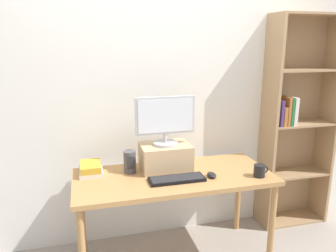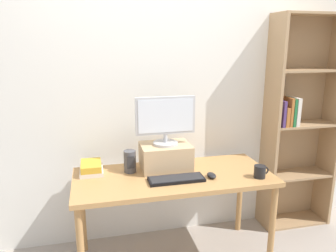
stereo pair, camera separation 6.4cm
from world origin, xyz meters
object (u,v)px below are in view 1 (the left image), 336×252
(desk, at_px, (174,184))
(computer_mouse, at_px, (212,175))
(coffee_mug, at_px, (260,171))
(book_stack, at_px, (91,168))
(computer_monitor, at_px, (165,119))
(desk_speaker, at_px, (130,162))
(bookshelf_unit, at_px, (295,122))
(riser_box, at_px, (165,156))
(keyboard, at_px, (177,179))

(desk, height_order, computer_mouse, computer_mouse)
(coffee_mug, bearing_deg, book_stack, 162.36)
(computer_monitor, relative_size, coffee_mug, 4.01)
(desk_speaker, bearing_deg, bookshelf_unit, 6.57)
(bookshelf_unit, distance_m, computer_monitor, 1.35)
(riser_box, distance_m, computer_monitor, 0.31)
(book_stack, distance_m, desk_speaker, 0.31)
(riser_box, xyz_separation_m, coffee_mug, (0.66, -0.35, -0.06))
(computer_mouse, distance_m, coffee_mug, 0.37)
(keyboard, xyz_separation_m, desk_speaker, (-0.31, 0.25, 0.08))
(coffee_mug, bearing_deg, computer_monitor, 152.25)
(desk, xyz_separation_m, coffee_mug, (0.63, -0.20, 0.13))
(riser_box, bearing_deg, desk, -78.48)
(computer_monitor, height_order, coffee_mug, computer_monitor)
(riser_box, distance_m, desk_speaker, 0.29)
(desk, relative_size, riser_box, 3.85)
(coffee_mug, bearing_deg, desk, 162.29)
(computer_mouse, distance_m, book_stack, 0.95)
(bookshelf_unit, distance_m, computer_mouse, 1.15)
(riser_box, bearing_deg, bookshelf_unit, 7.63)
(desk, relative_size, keyboard, 3.67)
(computer_mouse, relative_size, desk_speaker, 0.59)
(riser_box, relative_size, coffee_mug, 3.36)
(bookshelf_unit, height_order, book_stack, bookshelf_unit)
(bookshelf_unit, xyz_separation_m, coffee_mug, (-0.67, -0.53, -0.22))
(keyboard, distance_m, coffee_mug, 0.65)
(riser_box, relative_size, computer_monitor, 0.84)
(computer_monitor, relative_size, book_stack, 1.85)
(book_stack, distance_m, coffee_mug, 1.32)
(book_stack, bearing_deg, bookshelf_unit, 3.82)
(book_stack, bearing_deg, coffee_mug, -17.64)
(keyboard, bearing_deg, coffee_mug, -7.84)
(computer_monitor, xyz_separation_m, coffee_mug, (0.66, -0.35, -0.37))
(desk, bearing_deg, bookshelf_unit, 14.08)
(bookshelf_unit, xyz_separation_m, computer_monitor, (-1.33, -0.18, 0.15))
(keyboard, bearing_deg, desk_speaker, 141.24)
(computer_mouse, height_order, book_stack, book_stack)
(computer_mouse, bearing_deg, keyboard, 178.76)
(riser_box, distance_m, computer_mouse, 0.41)
(keyboard, xyz_separation_m, computer_mouse, (0.28, -0.01, 0.01))
(book_stack, bearing_deg, desk, -17.57)
(keyboard, bearing_deg, computer_mouse, -1.24)
(keyboard, bearing_deg, desk, 86.36)
(computer_monitor, distance_m, keyboard, 0.48)
(bookshelf_unit, xyz_separation_m, desk_speaker, (-1.62, -0.19, -0.18))
(desk, relative_size, coffee_mug, 12.92)
(book_stack, bearing_deg, computer_monitor, -4.93)
(keyboard, relative_size, book_stack, 1.62)
(desk, bearing_deg, computer_monitor, 101.63)
(computer_monitor, relative_size, desk_speaker, 2.72)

